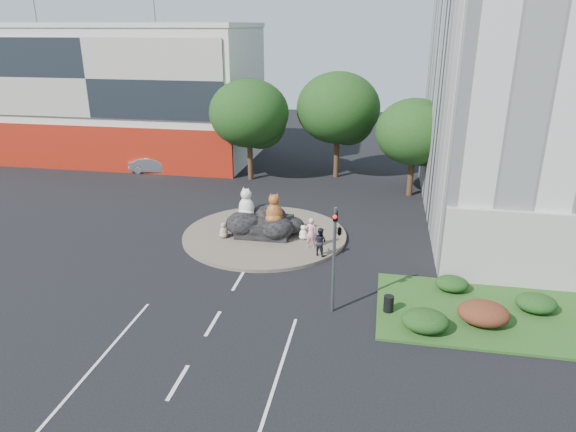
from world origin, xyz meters
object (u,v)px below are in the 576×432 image
parked_car (155,165)px  pedestrian_pink (311,233)px  kitten_white (303,232)px  cat_white (246,203)px  cat_tabby (274,208)px  litter_bin (389,304)px  pedestrian_dark (320,242)px  kitten_calico (224,229)px

parked_car → pedestrian_pink: bearing=-136.6°
kitten_white → pedestrian_pink: (0.62, -1.18, 0.45)m
cat_white → cat_tabby: size_ratio=1.03×
litter_bin → pedestrian_dark: bearing=125.9°
pedestrian_pink → pedestrian_dark: (0.63, -0.93, -0.09)m
cat_tabby → litter_bin: bearing=-54.5°
cat_tabby → litter_bin: (6.80, -7.32, -1.54)m
cat_tabby → pedestrian_pink: 2.82m
pedestrian_dark → litter_bin: bearing=151.7°
cat_tabby → pedestrian_dark: 3.82m
cat_tabby → kitten_calico: 3.33m
pedestrian_pink → pedestrian_dark: pedestrian_pink is taller
cat_tabby → parked_car: 18.70m
litter_bin → kitten_calico: bearing=145.6°
pedestrian_dark → parked_car: pedestrian_dark is taller
parked_car → cat_white: bearing=-141.7°
kitten_white → litter_bin: 8.89m
cat_white → pedestrian_pink: (4.24, -1.75, -0.97)m
pedestrian_pink → cat_tabby: bearing=-26.6°
cat_white → kitten_calico: cat_white is taller
litter_bin → pedestrian_pink: bearing=125.7°
pedestrian_dark → cat_white: bearing=-2.9°
pedestrian_pink → kitten_white: bearing=-62.6°
cat_white → kitten_white: size_ratio=2.13×
kitten_white → kitten_calico: bearing=179.4°
kitten_calico → pedestrian_dark: bearing=-8.6°
cat_white → pedestrian_pink: bearing=3.2°
pedestrian_dark → litter_bin: size_ratio=2.16×
cat_tabby → parked_car: (-13.51, 12.86, -1.34)m
cat_tabby → pedestrian_pink: (2.39, -1.17, -0.93)m
cat_tabby → kitten_white: cat_tabby is taller
cat_white → parked_car: 16.99m
kitten_white → litter_bin: (5.04, -7.33, -0.16)m
kitten_calico → kitten_white: 4.79m
pedestrian_pink → litter_bin: (4.41, -6.15, -0.61)m
kitten_calico → pedestrian_dark: size_ratio=0.61×
cat_white → parked_car: (-11.66, 12.29, -1.37)m
cat_white → cat_tabby: bearing=8.3°
kitten_white → parked_car: 19.96m
kitten_white → parked_car: size_ratio=0.21×
kitten_white → pedestrian_dark: (1.26, -2.11, 0.36)m
kitten_calico → litter_bin: size_ratio=1.31×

